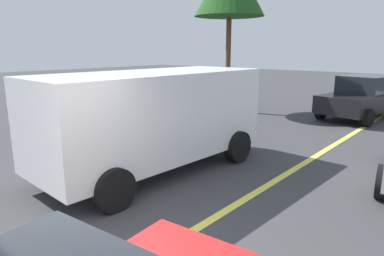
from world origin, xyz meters
The scene contains 3 objects.
lane_marking_centre centered at (3.00, 0.00, 0.01)m, with size 28.00×0.16×0.01m, color #E0D14C.
white_van centered at (2.67, 2.38, 1.27)m, with size 5.28×2.44×2.20m.
car_black_crossing centered at (12.23, 0.58, 0.83)m, with size 4.54×2.51×1.66m.
Camera 1 is at (-2.37, -3.02, 2.68)m, focal length 32.05 mm.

